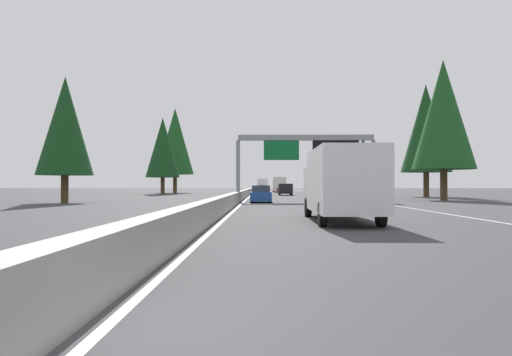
{
  "coord_description": "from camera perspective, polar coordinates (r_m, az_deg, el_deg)",
  "views": [
    {
      "loc": [
        -4.96,
        -1.92,
        1.53
      ],
      "look_at": [
        48.5,
        -1.24,
        2.25
      ],
      "focal_mm": 35.34,
      "sensor_mm": 36.0,
      "label": 1
    }
  ],
  "objects": [
    {
      "name": "box_truck_distant_a",
      "position": [
        21.2,
        9.52,
        -0.54
      ],
      "size": [
        8.5,
        2.4,
        2.95
      ],
      "color": "white",
      "rests_on": "ground"
    },
    {
      "name": "sedan_mid_center",
      "position": [
        43.5,
        0.57,
        -1.89
      ],
      "size": [
        4.4,
        1.8,
        1.47
      ],
      "color": "#1E4793",
      "rests_on": "ground"
    },
    {
      "name": "conifer_right_near",
      "position": [
        53.46,
        20.45,
        6.75
      ],
      "size": [
        6.14,
        6.14,
        13.95
      ],
      "color": "#4C3823",
      "rests_on": "ground"
    },
    {
      "name": "sign_gantry_overhead",
      "position": [
        46.06,
        5.87,
        3.35
      ],
      "size": [
        0.5,
        12.68,
        6.08
      ],
      "color": "gray",
      "rests_on": "ground"
    },
    {
      "name": "ground_plane",
      "position": [
        65.01,
        -0.96,
        -2.12
      ],
      "size": [
        320.0,
        320.0,
        0.0
      ],
      "primitive_type": "plane",
      "color": "#38383A"
    },
    {
      "name": "minivan_near_center",
      "position": [
        73.58,
        3.33,
        -1.22
      ],
      "size": [
        5.0,
        1.95,
        1.69
      ],
      "color": "black",
      "rests_on": "ground"
    },
    {
      "name": "conifer_left_near",
      "position": [
        45.28,
        -20.81,
        5.53
      ],
      "size": [
        4.68,
        4.68,
        10.63
      ],
      "color": "#4C3823",
      "rests_on": "ground"
    },
    {
      "name": "shoulder_stripe_right",
      "position": [
        75.59,
        8.03,
        -1.92
      ],
      "size": [
        160.0,
        0.16,
        0.01
      ],
      "primitive_type": "cube",
      "color": "silver",
      "rests_on": "ground"
    },
    {
      "name": "sedan_mid_right",
      "position": [
        87.46,
        0.62,
        -1.33
      ],
      "size": [
        4.4,
        1.8,
        1.47
      ],
      "color": "black",
      "rests_on": "ground"
    },
    {
      "name": "shoulder_stripe_median",
      "position": [
        75.0,
        -0.55,
        -1.94
      ],
      "size": [
        160.0,
        0.16,
        0.01
      ],
      "primitive_type": "cube",
      "color": "silver",
      "rests_on": "ground"
    },
    {
      "name": "conifer_right_far",
      "position": [
        83.08,
        12.03,
        2.13
      ],
      "size": [
        4.14,
        4.14,
        9.42
      ],
      "color": "#4C3823",
      "rests_on": "ground"
    },
    {
      "name": "conifer_right_distant",
      "position": [
        119.29,
        8.92,
        1.5
      ],
      "size": [
        4.52,
        4.52,
        10.27
      ],
      "color": "#4C3823",
      "rests_on": "ground"
    },
    {
      "name": "box_truck_distant_b",
      "position": [
        120.02,
        0.76,
        -0.73
      ],
      "size": [
        8.5,
        2.4,
        2.95
      ],
      "color": "white",
      "rests_on": "ground"
    },
    {
      "name": "conifer_left_mid",
      "position": [
        82.93,
        -10.51,
        3.41
      ],
      "size": [
        5.48,
        5.48,
        12.44
      ],
      "color": "#4C3823",
      "rests_on": "ground"
    },
    {
      "name": "median_barrier",
      "position": [
        85.0,
        -0.77,
        -1.5
      ],
      "size": [
        180.0,
        0.56,
        0.9
      ],
      "primitive_type": "cube",
      "color": "gray",
      "rests_on": "ground"
    },
    {
      "name": "conifer_left_far",
      "position": [
        95.95,
        -9.14,
        4.13
      ],
      "size": [
        7.02,
        7.02,
        15.96
      ],
      "color": "#4C3823",
      "rests_on": "ground"
    },
    {
      "name": "pickup_mid_left",
      "position": [
        36.16,
        11.85,
        -1.73
      ],
      "size": [
        5.6,
        2.0,
        1.86
      ],
      "color": "maroon",
      "rests_on": "ground"
    },
    {
      "name": "sedan_far_right",
      "position": [
        95.23,
        2.95,
        -1.28
      ],
      "size": [
        4.4,
        1.8,
        1.47
      ],
      "color": "maroon",
      "rests_on": "ground"
    },
    {
      "name": "bus_near_right",
      "position": [
        106.84,
        2.62,
        -0.67
      ],
      "size": [
        11.5,
        2.55,
        3.1
      ],
      "color": "white",
      "rests_on": "ground"
    },
    {
      "name": "conifer_right_mid",
      "position": [
        66.94,
        18.68,
        5.35
      ],
      "size": [
        6.24,
        6.24,
        14.18
      ],
      "color": "#4C3823",
      "rests_on": "ground"
    }
  ]
}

